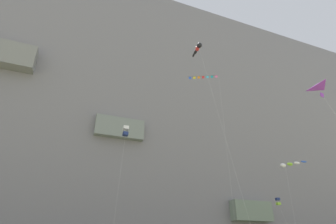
# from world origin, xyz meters

# --- Properties ---
(cliff_face) EXTENTS (180.00, 28.15, 69.92)m
(cliff_face) POSITION_xyz_m (-0.02, 63.57, 34.95)
(cliff_face) COLOR gray
(cliff_face) RESTS_ON ground
(kite_banner_high_center) EXTENTS (5.09, 6.62, 33.02)m
(kite_banner_high_center) POSITION_xyz_m (12.16, 35.28, 30.98)
(kite_banner_high_center) COLOR black
(kite_banner_high_center) RESTS_ON ground
(kite_windsock_high_left) EXTENTS (2.60, 9.17, 32.34)m
(kite_windsock_high_left) POSITION_xyz_m (6.81, 27.65, 31.61)
(kite_windsock_high_left) COLOR black
(kite_windsock_high_left) RESTS_ON ground
(kite_delta_high_right) EXTENTS (2.34, 5.41, 19.01)m
(kite_delta_high_right) POSITION_xyz_m (15.55, 15.96, 18.57)
(kite_delta_high_right) COLOR purple
(kite_delta_high_right) RESTS_ON ground
(kite_box_mid_left) EXTENTS (1.70, 2.85, 18.59)m
(kite_box_mid_left) POSITION_xyz_m (-2.62, 31.43, 17.85)
(kite_box_mid_left) COLOR white
(kite_box_mid_left) RESTS_ON ground
(kite_windsock_far_right) EXTENTS (5.56, 2.93, 15.42)m
(kite_windsock_far_right) POSITION_xyz_m (20.62, 27.83, 14.88)
(kite_windsock_far_right) COLOR white
(kite_windsock_far_right) RESTS_ON ground
(kite_box_low_right) EXTENTS (1.51, 5.38, 11.91)m
(kite_box_low_right) POSITION_xyz_m (25.40, 36.51, 11.26)
(kite_box_low_right) COLOR navy
(kite_box_low_right) RESTS_ON ground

